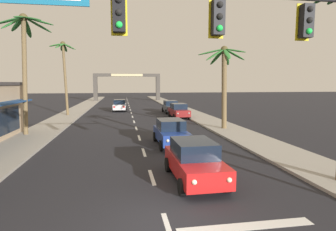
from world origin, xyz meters
TOP-DOWN VIEW (x-y plane):
  - ground_plane at (0.00, 0.00)m, footprint 220.00×220.00m
  - sidewalk_right at (7.80, 20.00)m, footprint 3.20×110.00m
  - sidewalk_left at (-7.80, 20.00)m, footprint 3.20×110.00m
  - lane_markings at (0.46, 20.43)m, footprint 4.28×89.87m
  - traffic_signal_mast at (3.07, -0.22)m, footprint 10.73×0.41m
  - sedan_lead_at_stop_bar at (1.71, 3.29)m, footprint 2.00×4.47m
  - sedan_third_in_queue at (1.91, 10.04)m, footprint 2.01×4.48m
  - sedan_oncoming_far at (-1.56, 33.17)m, footprint 2.08×4.50m
  - sedan_parked_nearest_kerb at (5.32, 29.47)m, footprint 2.01×4.47m
  - sedan_parked_mid_kerb at (5.33, 24.01)m, footprint 2.04×4.49m
  - palm_left_second at (-8.30, 14.90)m, footprint 4.25×3.99m
  - palm_left_third at (-8.05, 27.93)m, footprint 3.13×3.08m
  - palm_right_second at (7.42, 15.17)m, footprint 4.34×4.00m
  - town_gateway_arch at (0.00, 56.44)m, footprint 15.02×0.90m

SIDE VIEW (x-z plane):
  - ground_plane at x=0.00m, z-range 0.00..0.00m
  - lane_markings at x=0.46m, z-range 0.00..0.01m
  - sidewalk_right at x=7.80m, z-range 0.00..0.14m
  - sidewalk_left at x=-7.80m, z-range 0.00..0.14m
  - sedan_lead_at_stop_bar at x=1.71m, z-range 0.01..1.69m
  - sedan_third_in_queue at x=1.91m, z-range 0.01..1.69m
  - sedan_oncoming_far at x=-1.56m, z-range 0.01..1.69m
  - sedan_parked_nearest_kerb at x=5.32m, z-range 0.01..1.69m
  - sedan_parked_mid_kerb at x=5.33m, z-range 0.01..1.69m
  - town_gateway_arch at x=0.00m, z-range 0.97..7.20m
  - palm_right_second at x=7.42m, z-range 1.29..8.48m
  - traffic_signal_mast at x=3.07m, z-range 1.61..8.77m
  - palm_left_second at x=-8.30m, z-range 2.13..11.27m
  - palm_left_third at x=-8.05m, z-range 2.20..11.24m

